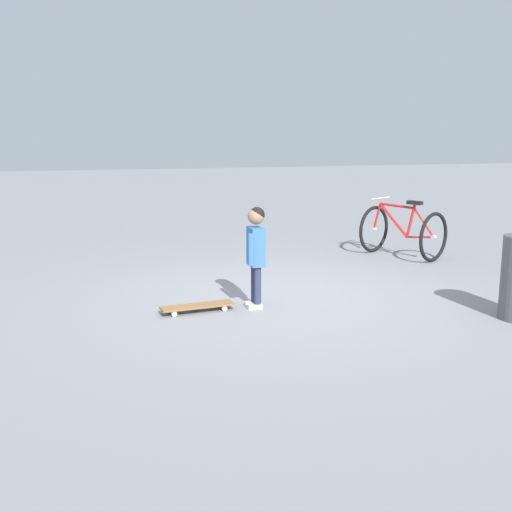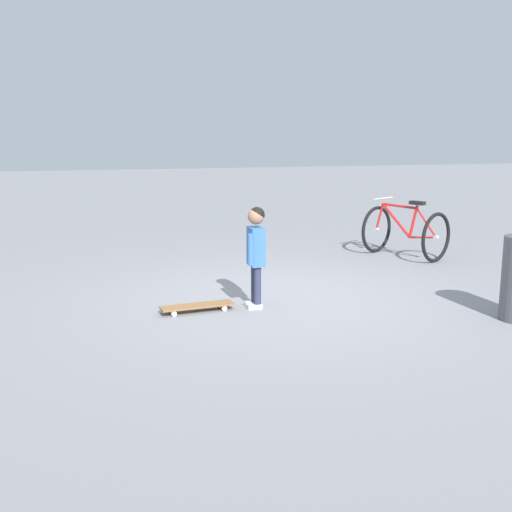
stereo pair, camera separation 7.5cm
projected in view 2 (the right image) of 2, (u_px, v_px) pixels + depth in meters
ground_plane at (284, 299)px, 6.93m from camera, size 50.00×50.00×0.00m
child_person at (256, 246)px, 6.47m from camera, size 0.37×0.22×1.06m
skateboard at (197, 306)px, 6.42m from camera, size 0.26×0.77×0.07m
bicycle_near at (405, 232)px, 9.17m from camera, size 1.28×1.12×0.85m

